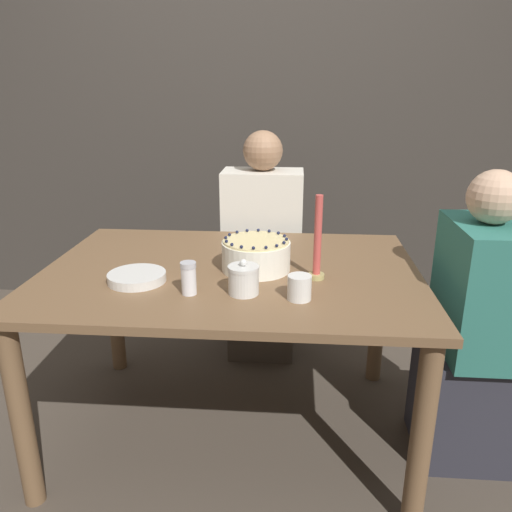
# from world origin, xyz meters

# --- Properties ---
(ground_plane) EXTENTS (12.00, 12.00, 0.00)m
(ground_plane) POSITION_xyz_m (0.00, 0.00, 0.00)
(ground_plane) COLOR #4C4238
(wall_behind) EXTENTS (8.00, 0.05, 2.60)m
(wall_behind) POSITION_xyz_m (0.00, 1.40, 1.30)
(wall_behind) COLOR #38332D
(wall_behind) RESTS_ON ground_plane
(dining_table) EXTENTS (1.41, 1.00, 0.72)m
(dining_table) POSITION_xyz_m (0.00, 0.00, 0.62)
(dining_table) COLOR brown
(dining_table) RESTS_ON ground_plane
(cake) EXTENTS (0.26, 0.26, 0.13)m
(cake) POSITION_xyz_m (0.10, -0.00, 0.78)
(cake) COLOR white
(cake) RESTS_ON dining_table
(sugar_bowl) EXTENTS (0.10, 0.10, 0.12)m
(sugar_bowl) POSITION_xyz_m (0.07, -0.23, 0.77)
(sugar_bowl) COLOR silver
(sugar_bowl) RESTS_ON dining_table
(sugar_shaker) EXTENTS (0.05, 0.05, 0.11)m
(sugar_shaker) POSITION_xyz_m (-0.11, -0.25, 0.78)
(sugar_shaker) COLOR white
(sugar_shaker) RESTS_ON dining_table
(plate_stack) EXTENTS (0.20, 0.20, 0.03)m
(plate_stack) POSITION_xyz_m (-0.31, -0.15, 0.74)
(plate_stack) COLOR silver
(plate_stack) RESTS_ON dining_table
(candle) EXTENTS (0.06, 0.06, 0.30)m
(candle) POSITION_xyz_m (0.32, -0.07, 0.85)
(candle) COLOR tan
(candle) RESTS_ON dining_table
(cup) EXTENTS (0.08, 0.08, 0.08)m
(cup) POSITION_xyz_m (0.26, -0.26, 0.76)
(cup) COLOR white
(cup) RESTS_ON dining_table
(person_man_blue_shirt) EXTENTS (0.40, 0.34, 1.17)m
(person_man_blue_shirt) POSITION_xyz_m (0.07, 0.70, 0.51)
(person_man_blue_shirt) COLOR #473D33
(person_man_blue_shirt) RESTS_ON ground_plane
(person_woman_floral) EXTENTS (0.34, 0.40, 1.12)m
(person_woman_floral) POSITION_xyz_m (0.91, -0.05, 0.48)
(person_woman_floral) COLOR #2D2D38
(person_woman_floral) RESTS_ON ground_plane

